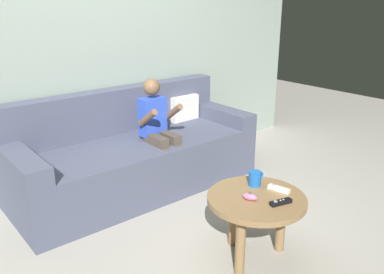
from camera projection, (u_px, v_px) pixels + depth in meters
name	position (u px, v px, depth m)	size (l,w,h in m)	color
ground_plane	(202.00, 251.00, 2.65)	(9.97, 9.97, 0.00)	#9E998E
wall_back	(85.00, 39.00, 3.32)	(4.98, 0.05, 2.50)	gray
couch	(135.00, 155.00, 3.46)	(2.07, 0.80, 0.83)	#474C60
person_seated_on_couch	(159.00, 128.00, 3.32)	(0.30, 0.37, 0.95)	#4C4238
coffee_table	(255.00, 207.00, 2.48)	(0.60, 0.60, 0.43)	brown
game_remote_black_near_edge	(281.00, 202.00, 2.36)	(0.14, 0.07, 0.03)	black
nunchuk_pink	(250.00, 197.00, 2.40)	(0.08, 0.10, 0.05)	pink
game_remote_white_far_corner	(279.00, 189.00, 2.52)	(0.06, 0.14, 0.03)	white
coffee_mug	(255.00, 178.00, 2.58)	(0.12, 0.08, 0.10)	#1959B2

